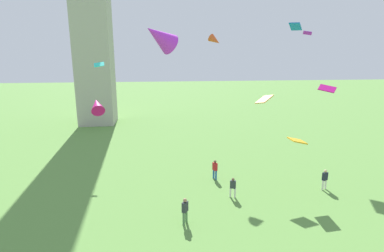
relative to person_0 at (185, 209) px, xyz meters
The scene contains 13 objects.
person_0 is the anchor object (origin of this frame).
person_1 5.24m from the person_0, 39.47° to the left, with size 0.49×0.40×1.63m.
person_2 7.71m from the person_0, 64.67° to the left, with size 0.42×0.53×1.80m.
person_3 12.53m from the person_0, 17.99° to the left, with size 0.52×0.44×1.74m.
kite_flying_0 11.37m from the person_0, 18.79° to the right, with size 1.02×0.93×0.42m.
kite_flying_2 11.66m from the person_0, 112.44° to the left, with size 3.00×2.70×2.36m.
kite_flying_3 19.36m from the person_0, 116.58° to the left, with size 1.15×0.74×0.58m.
kite_flying_4 8.73m from the person_0, behind, with size 1.17×1.55×1.25m.
kite_flying_5 22.15m from the person_0, 42.63° to the left, with size 0.95×0.87×0.44m.
kite_flying_6 24.36m from the person_0, 48.56° to the left, with size 1.88×1.98×0.77m.
kite_flying_7 11.96m from the person_0, 42.95° to the left, with size 1.69×1.68×0.77m.
kite_flying_8 17.70m from the person_0, 71.97° to the left, with size 1.61×1.54×1.30m.
kite_flying_9 10.41m from the person_0, 21.86° to the left, with size 1.27×1.74×0.42m.
Camera 1 is at (-2.48, -3.15, 10.99)m, focal length 28.17 mm.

